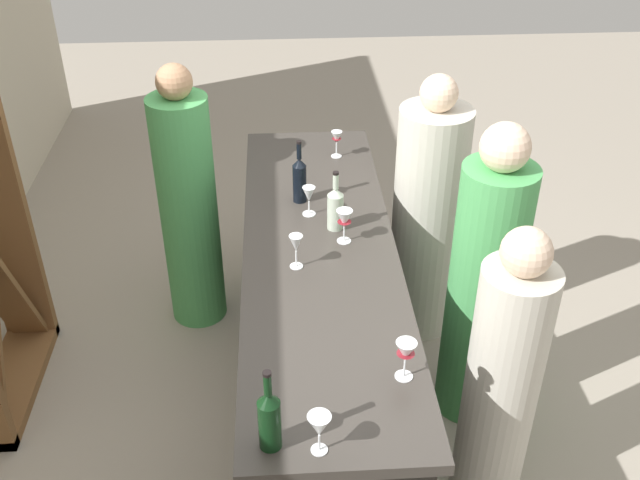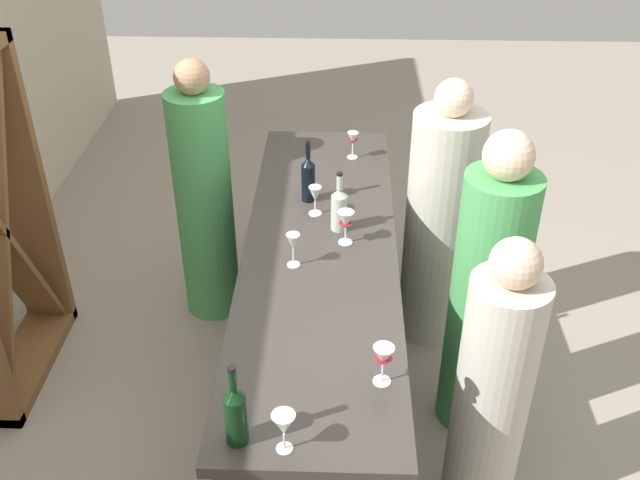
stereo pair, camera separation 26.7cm
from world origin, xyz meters
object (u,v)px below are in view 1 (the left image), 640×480
at_px(wine_bottle_center_near_black, 300,179).
at_px(wine_glass_far_center, 319,427).
at_px(wine_glass_near_right, 344,220).
at_px(person_right_guest, 427,220).
at_px(wine_glass_far_right, 296,245).
at_px(person_server_behind, 189,209).
at_px(wine_bottle_leftmost_dark_green, 269,418).
at_px(wine_glass_near_left, 406,353).
at_px(wine_glass_near_center, 337,139).
at_px(person_center_guest, 483,290).
at_px(wine_glass_far_left, 309,196).
at_px(person_left_guest, 502,385).
at_px(wine_bottle_second_left_clear_pale, 335,207).

distance_m(wine_bottle_center_near_black, wine_glass_far_center, 1.59).
bearing_deg(wine_glass_far_center, wine_glass_near_right, -8.89).
bearing_deg(person_right_guest, wine_glass_near_right, 50.71).
distance_m(wine_glass_far_right, person_server_behind, 1.17).
distance_m(wine_glass_far_center, person_server_behind, 2.10).
bearing_deg(wine_bottle_center_near_black, person_right_guest, -73.13).
distance_m(wine_bottle_leftmost_dark_green, wine_glass_near_left, 0.56).
height_order(wine_glass_near_center, person_center_guest, person_center_guest).
xyz_separation_m(wine_glass_near_center, wine_glass_far_left, (-0.61, 0.18, -0.00)).
distance_m(person_left_guest, person_server_behind, 1.99).
xyz_separation_m(wine_bottle_leftmost_dark_green, wine_glass_far_right, (0.99, -0.12, -0.01)).
relative_size(person_center_guest, person_server_behind, 1.01).
bearing_deg(person_server_behind, wine_glass_far_right, -49.71).
height_order(wine_glass_far_left, wine_glass_far_center, wine_glass_far_center).
height_order(wine_glass_near_left, person_left_guest, person_left_guest).
relative_size(wine_bottle_second_left_clear_pale, wine_glass_near_left, 1.85).
distance_m(wine_glass_far_center, person_right_guest, 1.98).
distance_m(wine_glass_near_right, wine_glass_far_center, 1.22).
distance_m(wine_bottle_second_left_clear_pale, wine_glass_near_left, 1.02).
distance_m(person_left_guest, person_right_guest, 1.23).
distance_m(wine_glass_near_center, person_server_behind, 0.92).
bearing_deg(wine_glass_far_right, wine_bottle_center_near_black, -3.83).
height_order(wine_bottle_second_left_clear_pale, person_server_behind, person_server_behind).
height_order(wine_glass_far_center, wine_glass_far_right, wine_glass_far_right).
relative_size(wine_glass_near_right, person_server_behind, 0.10).
relative_size(wine_glass_far_center, wine_glass_far_right, 0.97).
bearing_deg(wine_glass_near_right, wine_glass_near_center, -2.35).
bearing_deg(wine_glass_near_left, wine_glass_far_right, 27.08).
relative_size(wine_bottle_center_near_black, wine_glass_far_right, 2.05).
height_order(wine_glass_near_center, person_left_guest, person_left_guest).
bearing_deg(wine_glass_far_right, person_right_guest, -43.61).
bearing_deg(wine_glass_far_right, wine_glass_far_center, -177.95).
distance_m(wine_bottle_leftmost_dark_green, wine_bottle_center_near_black, 1.57).
xyz_separation_m(wine_glass_near_left, person_server_behind, (1.66, 0.94, -0.37)).
relative_size(wine_glass_near_center, wine_glass_far_left, 1.01).
bearing_deg(wine_bottle_leftmost_dark_green, wine_glass_far_right, -6.86).
xyz_separation_m(wine_bottle_center_near_black, person_left_guest, (-1.02, -0.80, -0.45)).
relative_size(wine_bottle_second_left_clear_pale, wine_glass_far_right, 1.86).
relative_size(wine_glass_near_left, person_server_behind, 0.10).
distance_m(wine_bottle_center_near_black, wine_glass_far_right, 0.57).
xyz_separation_m(wine_bottle_leftmost_dark_green, wine_bottle_center_near_black, (1.56, -0.16, 0.00)).
relative_size(wine_glass_far_left, wine_glass_far_center, 0.96).
height_order(wine_glass_near_left, person_right_guest, person_right_guest).
relative_size(wine_bottle_second_left_clear_pale, person_right_guest, 0.19).
bearing_deg(wine_glass_near_right, person_center_guest, -97.41).
xyz_separation_m(wine_glass_near_left, wine_glass_near_center, (1.75, 0.10, -0.01)).
height_order(wine_bottle_leftmost_dark_green, wine_glass_near_left, wine_bottle_leftmost_dark_green).
distance_m(wine_glass_far_right, person_left_guest, 1.05).
bearing_deg(wine_glass_far_center, person_center_guest, -37.10).
xyz_separation_m(wine_glass_near_right, person_center_guest, (-0.09, -0.66, -0.36)).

